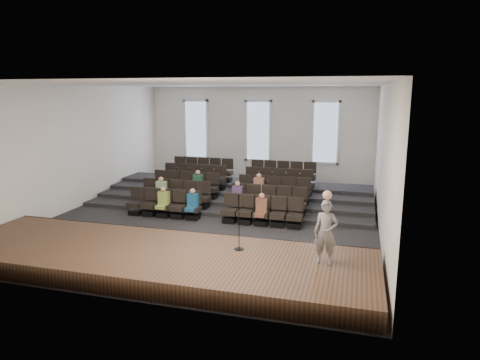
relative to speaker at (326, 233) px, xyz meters
name	(u,v)px	position (x,y,z in m)	size (l,w,h in m)	color
ground	(216,216)	(-4.50, 4.76, -1.31)	(14.00, 14.00, 0.00)	black
ceiling	(215,84)	(-4.50, 4.76, 3.70)	(12.00, 14.00, 0.02)	white
wall_back	(258,135)	(-4.50, 11.78, 1.19)	(12.00, 0.04, 5.00)	white
wall_front	(112,195)	(-4.50, -2.26, 1.19)	(12.00, 0.04, 5.00)	white
wall_left	(77,147)	(-10.52, 4.76, 1.19)	(0.04, 14.00, 5.00)	white
wall_right	(384,159)	(1.52, 4.76, 1.19)	(0.04, 14.00, 5.00)	white
stage	(156,259)	(-4.50, -0.34, -1.06)	(11.80, 3.60, 0.50)	#4E3321
stage_lip	(182,238)	(-4.50, 1.43, -1.06)	(11.80, 0.06, 0.52)	black
risers	(239,193)	(-4.50, 7.93, -1.12)	(11.80, 4.80, 0.60)	black
seating_rows	(228,191)	(-4.50, 6.30, -0.63)	(6.80, 4.70, 1.67)	black
windows	(258,131)	(-4.50, 11.71, 1.39)	(8.44, 0.10, 3.24)	white
audience	(210,194)	(-4.86, 5.06, -0.50)	(4.85, 2.64, 1.10)	#8AAA44
speaker	(326,233)	(0.00, 0.00, 0.00)	(0.59, 0.39, 1.62)	slate
mic_stand	(239,233)	(-2.33, 0.35, -0.34)	(0.26, 0.26, 1.57)	black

